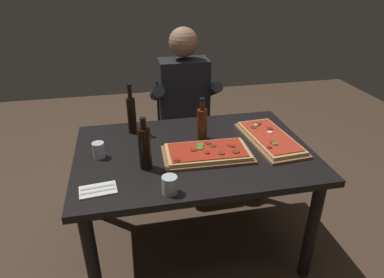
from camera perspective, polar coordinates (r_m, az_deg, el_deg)
name	(u,v)px	position (r m, az deg, el deg)	size (l,w,h in m)	color
ground_plane	(193,242)	(2.49, 0.25, -16.90)	(6.40, 6.40, 0.00)	#4C3828
dining_table	(194,164)	(2.09, 0.28, -4.15)	(1.40, 0.96, 0.74)	black
pizza_rectangular_front	(207,153)	(1.98, 2.58, -2.33)	(0.52, 0.30, 0.05)	brown
pizza_rectangular_left	(270,138)	(2.19, 12.94, 0.11)	(0.30, 0.56, 0.05)	olive
wine_bottle_dark	(132,114)	(2.24, -10.09, 4.19)	(0.06, 0.06, 0.33)	black
oil_bottle_amber	(145,147)	(1.83, -7.90, -1.40)	(0.07, 0.07, 0.30)	black
vinegar_bottle_green	(202,123)	(2.14, 1.68, 2.72)	(0.06, 0.06, 0.27)	#47230F
tumbler_near_camera	(170,186)	(1.67, -3.74, -7.81)	(0.08, 0.08, 0.09)	silver
tumbler_far_side	(99,151)	(2.03, -15.34, -1.94)	(0.07, 0.07, 0.09)	silver
napkin_cutlery_set	(98,190)	(1.76, -15.46, -8.23)	(0.19, 0.13, 0.01)	white
diner_chair	(183,127)	(2.92, -1.55, 1.97)	(0.44, 0.44, 0.87)	black
seated_diner	(185,104)	(2.71, -1.16, 5.80)	(0.53, 0.41, 1.33)	#23232D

